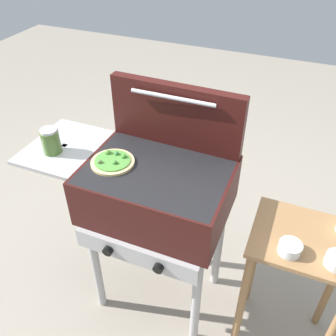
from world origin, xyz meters
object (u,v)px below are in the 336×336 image
prep_table (296,270)px  topping_bowl_middle (290,248)px  pizza_veggie (113,161)px  sauce_jar (51,141)px  grill (155,194)px

prep_table → topping_bowl_middle: bearing=-120.6°
pizza_veggie → topping_bowl_middle: pizza_veggie is taller
sauce_jar → topping_bowl_middle: size_ratio=1.32×
sauce_jar → prep_table: (1.16, 0.06, -0.43)m
prep_table → topping_bowl_middle: topping_bowl_middle is taller
sauce_jar → prep_table: bearing=3.2°
grill → sauce_jar: bearing=-173.0°
grill → sauce_jar: (-0.48, -0.06, 0.20)m
prep_table → topping_bowl_middle: size_ratio=8.19×
grill → sauce_jar: sauce_jar is taller
pizza_veggie → sauce_jar: 0.30m
pizza_veggie → sauce_jar: (-0.30, -0.03, 0.05)m
sauce_jar → prep_table: 1.23m
topping_bowl_middle → prep_table: bearing=59.4°
topping_bowl_middle → pizza_veggie: bearing=175.3°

